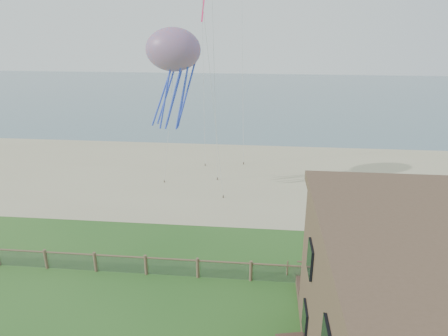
{
  "coord_description": "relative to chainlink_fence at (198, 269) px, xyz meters",
  "views": [
    {
      "loc": [
        3.37,
        -12.93,
        13.71
      ],
      "look_at": [
        1.29,
        8.0,
        5.95
      ],
      "focal_mm": 32.0,
      "sensor_mm": 36.0,
      "label": 1
    }
  ],
  "objects": [
    {
      "name": "sand_beach",
      "position": [
        0.0,
        16.0,
        -0.55
      ],
      "size": [
        72.0,
        20.0,
        0.02
      ],
      "primitive_type": "cube",
      "color": "tan",
      "rests_on": "ground"
    },
    {
      "name": "ocean",
      "position": [
        0.0,
        60.0,
        -0.55
      ],
      "size": [
        160.0,
        68.0,
        0.02
      ],
      "primitive_type": "cube",
      "color": "slate",
      "rests_on": "ground"
    },
    {
      "name": "chainlink_fence",
      "position": [
        0.0,
        0.0,
        0.0
      ],
      "size": [
        36.2,
        0.2,
        1.25
      ],
      "primitive_type": null,
      "color": "brown",
      "rests_on": "ground"
    },
    {
      "name": "motel_deck",
      "position": [
        13.0,
        -1.0,
        -0.3
      ],
      "size": [
        15.0,
        2.0,
        0.5
      ],
      "primitive_type": "cube",
      "color": "brown",
      "rests_on": "ground"
    },
    {
      "name": "octopus_kite",
      "position": [
        -3.29,
        10.76,
        9.2
      ],
      "size": [
        4.0,
        2.97,
        7.84
      ],
      "primitive_type": null,
      "rotation": [
        0.0,
        0.0,
        0.08
      ],
      "color": "#F95027"
    }
  ]
}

